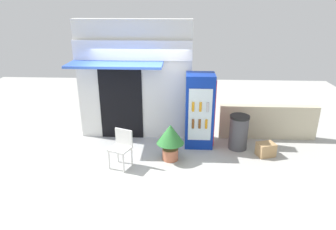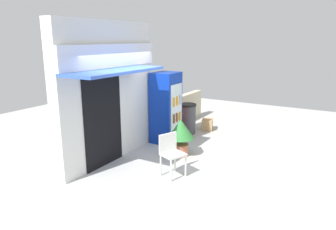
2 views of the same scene
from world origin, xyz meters
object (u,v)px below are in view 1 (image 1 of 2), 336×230
Objects in this scene: plastic_chair at (122,145)px; trash_bin at (239,132)px; cardboard_box at (266,149)px; potted_plant_near_shop at (170,138)px; drink_cooler at (200,111)px.

trash_bin reaches higher than plastic_chair.
trash_bin is at bearing 149.42° from cardboard_box.
trash_bin is at bearing 21.56° from potted_plant_near_shop.
drink_cooler is at bearing 33.39° from plastic_chair.
drink_cooler reaches higher than potted_plant_near_shop.
cardboard_box is (2.38, 0.31, -0.42)m from potted_plant_near_shop.
drink_cooler is at bearing 171.02° from trash_bin.
plastic_chair is 3.56m from cardboard_box.
plastic_chair is at bearing -162.04° from potted_plant_near_shop.
drink_cooler reaches higher than trash_bin.
plastic_chair is at bearing -169.11° from cardboard_box.
plastic_chair is 0.98× the size of trash_bin.
drink_cooler reaches higher than plastic_chair.
trash_bin is at bearing -8.98° from drink_cooler.
cardboard_box is (3.48, 0.67, -0.37)m from plastic_chair.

